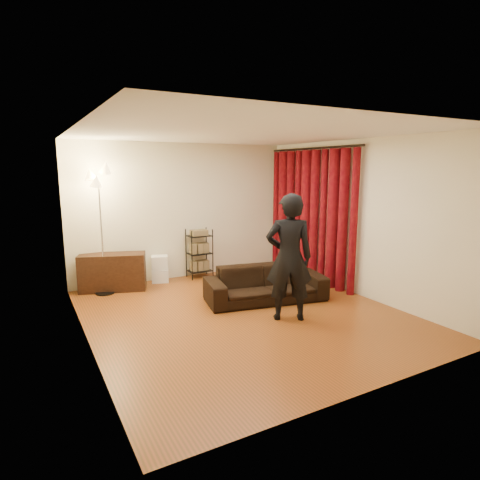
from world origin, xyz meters
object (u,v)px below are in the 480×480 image
sofa (266,284)px  wire_shelf (199,253)px  storage_boxes (160,269)px  media_cabinet (113,272)px  floor_lamp (101,232)px  person (289,258)px

sofa → wire_shelf: bearing=113.1°
sofa → wire_shelf: size_ratio=2.01×
storage_boxes → wire_shelf: size_ratio=0.53×
sofa → wire_shelf: wire_shelf is taller
media_cabinet → floor_lamp: size_ratio=0.52×
sofa → storage_boxes: sofa is taller
media_cabinet → wire_shelf: size_ratio=1.17×
person → media_cabinet: person is taller
sofa → floor_lamp: size_ratio=0.90×
media_cabinet → wire_shelf: bearing=20.9°
storage_boxes → floor_lamp: (-1.10, -0.23, 0.85)m
sofa → media_cabinet: 2.82m
sofa → media_cabinet: media_cabinet is taller
sofa → person: person is taller
person → media_cabinet: 3.40m
media_cabinet → storage_boxes: media_cabinet is taller
storage_boxes → wire_shelf: wire_shelf is taller
sofa → person: 1.08m
person → sofa: bearing=-72.1°
storage_boxes → wire_shelf: bearing=-2.5°
sofa → media_cabinet: size_ratio=1.72×
sofa → storage_boxes: 2.28m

